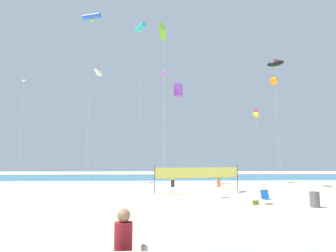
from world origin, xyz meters
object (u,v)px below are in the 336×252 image
kite_lime_diamond (23,85)px  kite_black_inflatable (275,64)px  kite_cyan_tube (140,28)px  volleyball_net (198,174)px  trash_barrel (315,199)px  kite_yellow_inflatable (256,114)px  kite_violet_diamond (163,73)px  kite_white_inflatable (98,73)px  kite_orange_inflatable (274,81)px  kite_violet_box (178,90)px  kite_lime_delta (165,31)px  beachgoer_mustard_shirt (173,178)px  folding_beach_chair (266,197)px  beach_handbag (256,203)px  beachgoer_olive_shirt (218,178)px  mother_figure (123,247)px  kite_blue_tube (92,17)px

kite_lime_diamond → kite_black_inflatable: bearing=5.8°
kite_cyan_tube → volleyball_net: bearing=-55.2°
trash_barrel → kite_yellow_inflatable: 21.47m
kite_cyan_tube → kite_black_inflatable: bearing=-21.2°
kite_cyan_tube → kite_violet_diamond: kite_cyan_tube is taller
kite_white_inflatable → kite_orange_inflatable: bearing=-15.1°
kite_orange_inflatable → kite_violet_box: kite_orange_inflatable is taller
kite_lime_delta → kite_lime_diamond: bearing=176.2°
volleyball_net → kite_orange_inflatable: 14.74m
beachgoer_mustard_shirt → kite_white_inflatable: size_ratio=0.12×
folding_beach_chair → beach_handbag: size_ratio=2.47×
beachgoer_olive_shirt → kite_black_inflatable: (5.77, -2.30, 11.96)m
kite_white_inflatable → kite_yellow_inflatable: bearing=0.6°
kite_orange_inflatable → kite_yellow_inflatable: 6.47m
mother_figure → kite_violet_diamond: (1.23, 14.99, 8.59)m
trash_barrel → kite_cyan_tube: size_ratio=0.05×
trash_barrel → beachgoer_olive_shirt: bearing=102.0°
trash_barrel → kite_yellow_inflatable: kite_yellow_inflatable is taller
kite_violet_box → kite_cyan_tube: bearing=-174.8°
beachgoer_olive_shirt → beach_handbag: 12.49m
folding_beach_chair → trash_barrel: size_ratio=0.96×
kite_cyan_tube → folding_beach_chair: bearing=-59.1°
kite_black_inflatable → kite_lime_diamond: bearing=-174.2°
kite_violet_diamond → trash_barrel: bearing=-25.0°
beachgoer_mustard_shirt → kite_black_inflatable: kite_black_inflatable is taller
kite_black_inflatable → kite_cyan_tube: bearing=158.8°
trash_barrel → kite_lime_delta: 18.44m
mother_figure → trash_barrel: 14.89m
volleyball_net → kite_lime_diamond: kite_lime_diamond is taller
kite_violet_box → beach_handbag: bearing=-77.6°
beachgoer_mustard_shirt → kite_black_inflatable: (10.65, -2.46, 11.97)m
kite_violet_diamond → kite_white_inflatable: size_ratio=0.67×
kite_black_inflatable → kite_violet_box: (-9.73, 6.04, -1.44)m
kite_black_inflatable → kite_yellow_inflatable: bearing=85.0°
kite_lime_delta → kite_violet_box: 10.08m
kite_blue_tube → kite_cyan_tube: (3.59, 10.35, 4.11)m
kite_black_inflatable → beach_handbag: bearing=-121.2°
trash_barrel → kite_orange_inflatable: 18.03m
beachgoer_mustard_shirt → volleyball_net: volleyball_net is taller
kite_blue_tube → beach_handbag: bearing=-24.4°
volleyball_net → kite_violet_diamond: (-3.21, -4.27, 7.88)m
trash_barrel → kite_lime_delta: bearing=138.2°
kite_blue_tube → kite_lime_delta: (6.36, 1.42, -0.50)m
kite_black_inflatable → kite_white_inflatable: (-19.99, 8.01, 1.29)m
beachgoer_mustard_shirt → kite_orange_inflatable: 15.70m
folding_beach_chair → kite_violet_diamond: bearing=135.3°
mother_figure → beach_handbag: mother_figure is taller
folding_beach_chair → kite_yellow_inflatable: 20.71m
mother_figure → kite_violet_diamond: bearing=103.7°
kite_cyan_tube → kite_yellow_inflatable: size_ratio=2.08×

